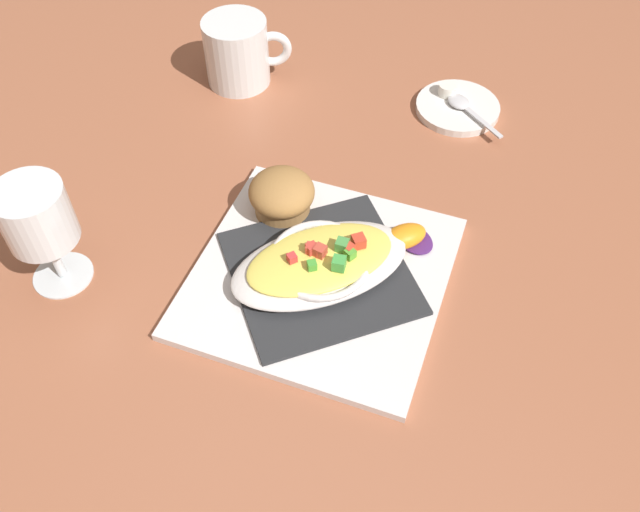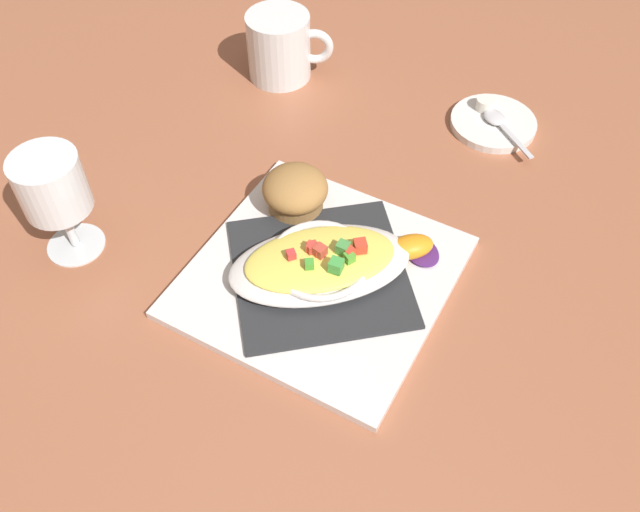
# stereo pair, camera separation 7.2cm
# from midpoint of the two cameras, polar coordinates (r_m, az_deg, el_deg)

# --- Properties ---
(ground_plane) EXTENTS (2.60, 2.60, 0.00)m
(ground_plane) POSITION_cam_midpoint_polar(r_m,az_deg,el_deg) (0.75, -2.74, -2.13)
(ground_plane) COLOR #A05E40
(square_plate) EXTENTS (0.29, 0.29, 0.01)m
(square_plate) POSITION_cam_midpoint_polar(r_m,az_deg,el_deg) (0.74, -2.75, -1.89)
(square_plate) COLOR silver
(square_plate) RESTS_ON ground_plane
(folded_napkin) EXTENTS (0.26, 0.26, 0.00)m
(folded_napkin) POSITION_cam_midpoint_polar(r_m,az_deg,el_deg) (0.74, -2.77, -1.54)
(folded_napkin) COLOR #282A2D
(folded_napkin) RESTS_ON square_plate
(gratin_dish) EXTENTS (0.21, 0.22, 0.04)m
(gratin_dish) POSITION_cam_midpoint_polar(r_m,az_deg,el_deg) (0.72, -2.81, -0.69)
(gratin_dish) COLOR silver
(gratin_dish) RESTS_ON folded_napkin
(muffin) EXTENTS (0.08, 0.08, 0.05)m
(muffin) POSITION_cam_midpoint_polar(r_m,az_deg,el_deg) (0.79, -5.83, 4.95)
(muffin) COLOR #A27441
(muffin) RESTS_ON square_plate
(orange_garnish) EXTENTS (0.07, 0.07, 0.02)m
(orange_garnish) POSITION_cam_midpoint_polar(r_m,az_deg,el_deg) (0.76, 4.61, 1.43)
(orange_garnish) COLOR #492162
(orange_garnish) RESTS_ON square_plate
(coffee_mug) EXTENTS (0.11, 0.09, 0.09)m
(coffee_mug) POSITION_cam_midpoint_polar(r_m,az_deg,el_deg) (1.00, -8.98, 16.12)
(coffee_mug) COLOR silver
(coffee_mug) RESTS_ON ground_plane
(stemmed_glass) EXTENTS (0.07, 0.07, 0.13)m
(stemmed_glass) POSITION_cam_midpoint_polar(r_m,az_deg,el_deg) (0.75, -25.07, 2.53)
(stemmed_glass) COLOR white
(stemmed_glass) RESTS_ON ground_plane
(creamer_saucer) EXTENTS (0.11, 0.11, 0.01)m
(creamer_saucer) POSITION_cam_midpoint_polar(r_m,az_deg,el_deg) (0.96, 9.31, 12.04)
(creamer_saucer) COLOR white
(creamer_saucer) RESTS_ON ground_plane
(spoon) EXTENTS (0.10, 0.07, 0.01)m
(spoon) POSITION_cam_midpoint_polar(r_m,az_deg,el_deg) (0.95, 9.61, 12.29)
(spoon) COLOR silver
(spoon) RESTS_ON creamer_saucer
(creamer_cup_0) EXTENTS (0.02, 0.02, 0.02)m
(creamer_cup_0) POSITION_cam_midpoint_polar(r_m,az_deg,el_deg) (0.97, 8.47, 13.47)
(creamer_cup_0) COLOR white
(creamer_cup_0) RESTS_ON creamer_saucer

